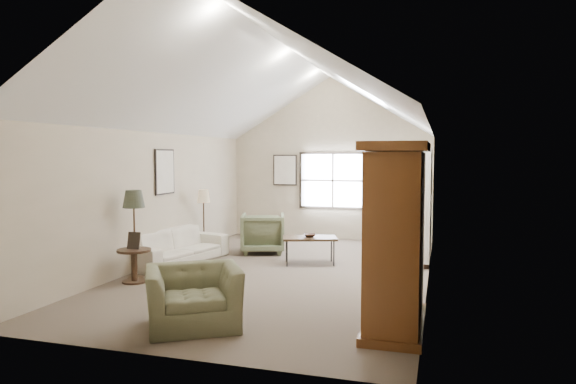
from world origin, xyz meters
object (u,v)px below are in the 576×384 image
(side_chair, at_px, (408,222))
(coffee_table, at_px, (310,250))
(sofa, at_px, (177,246))
(armchair_far, at_px, (263,233))
(side_table, at_px, (134,266))
(armchair_near, at_px, (193,297))
(armoire, at_px, (396,237))

(side_chair, bearing_deg, coffee_table, -142.25)
(sofa, relative_size, armchair_far, 2.36)
(side_chair, bearing_deg, side_table, -150.75)
(sofa, bearing_deg, armchair_near, -135.15)
(coffee_table, xyz_separation_m, side_chair, (1.66, 2.87, 0.24))
(sofa, height_order, side_chair, side_chair)
(coffee_table, height_order, side_table, side_table)
(armoire, bearing_deg, side_table, 166.44)
(armoire, relative_size, sofa, 1.01)
(armchair_far, distance_m, side_table, 3.25)
(side_table, bearing_deg, armchair_near, -41.05)
(armchair_near, distance_m, side_chair, 7.07)
(armchair_near, xyz_separation_m, side_table, (-1.92, 1.68, -0.09))
(armoire, distance_m, armchair_far, 5.17)
(side_chair, bearing_deg, armchair_near, -129.63)
(armoire, distance_m, coffee_table, 3.83)
(coffee_table, bearing_deg, armchair_near, -96.75)
(side_table, distance_m, side_chair, 6.49)
(armchair_near, distance_m, armchair_far, 4.78)
(coffee_table, relative_size, side_table, 1.86)
(sofa, bearing_deg, armoire, -107.93)
(armoire, relative_size, coffee_table, 2.17)
(armchair_near, height_order, side_chair, side_chair)
(armchair_far, height_order, coffee_table, armchair_far)
(side_table, bearing_deg, armoire, -13.56)
(armoire, bearing_deg, sofa, 148.93)
(armchair_near, bearing_deg, armoire, -16.03)
(side_table, xyz_separation_m, side_chair, (4.04, 5.07, 0.23))
(sofa, bearing_deg, side_table, -163.28)
(armchair_near, relative_size, side_table, 2.02)
(coffee_table, bearing_deg, sofa, -166.29)
(armchair_far, distance_m, coffee_table, 1.50)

